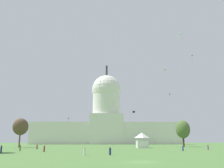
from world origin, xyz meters
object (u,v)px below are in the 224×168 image
(person_purple_edge_east, at_px, (208,147))
(kite_violet_mid, at_px, (170,94))
(person_white_edge_west, at_px, (85,152))
(kite_pink_low, at_px, (69,119))
(kite_blue_high, at_px, (99,85))
(kite_white_high, at_px, (176,63))
(capitol_building, at_px, (106,121))
(kite_cyan_high, at_px, (100,82))
(person_denim_near_tree_west, at_px, (183,148))
(kite_green_high, at_px, (182,35))
(tree_east_far, at_px, (183,129))
(person_maroon_near_tree_east, at_px, (44,149))
(kite_black_low, at_px, (134,112))
(person_olive_front_left, at_px, (20,148))
(person_navy_lawn_far_right, at_px, (1,149))
(tree_west_mid, at_px, (21,127))
(person_navy_back_right, at_px, (110,151))
(kite_lime_high, at_px, (165,70))
(person_maroon_mid_center, at_px, (37,147))
(kite_turquoise_high, at_px, (193,57))

(person_purple_edge_east, height_order, kite_violet_mid, kite_violet_mid)
(person_white_edge_west, bearing_deg, kite_pink_low, 40.35)
(kite_blue_high, distance_m, kite_white_high, 89.87)
(capitol_building, bearing_deg, kite_cyan_high, -103.07)
(kite_violet_mid, xyz_separation_m, kite_blue_high, (-40.44, 61.07, 18.53))
(person_denim_near_tree_west, bearing_deg, capitol_building, 89.73)
(kite_blue_high, height_order, kite_green_high, kite_blue_high)
(kite_violet_mid, relative_size, kite_cyan_high, 0.34)
(tree_east_far, height_order, person_maroon_near_tree_east, tree_east_far)
(kite_green_high, bearing_deg, person_maroon_near_tree_east, 69.62)
(kite_pink_low, xyz_separation_m, kite_green_high, (50.62, -51.16, 29.02))
(person_white_edge_west, height_order, kite_black_low, kite_black_low)
(person_denim_near_tree_west, relative_size, person_olive_front_left, 0.96)
(capitol_building, xyz_separation_m, kite_pink_low, (-22.68, -86.38, -5.77))
(kite_violet_mid, distance_m, kite_cyan_high, 82.19)
(person_white_edge_west, relative_size, person_denim_near_tree_west, 0.91)
(person_white_edge_west, bearing_deg, kite_white_high, -0.43)
(kite_violet_mid, bearing_deg, person_navy_lawn_far_right, -113.47)
(tree_west_mid, bearing_deg, person_navy_back_right, -58.14)
(capitol_building, height_order, kite_black_low, capitol_building)
(kite_lime_high, bearing_deg, person_purple_edge_east, 134.87)
(person_purple_edge_east, relative_size, person_maroon_mid_center, 0.94)
(capitol_building, height_order, person_maroon_near_tree_east, capitol_building)
(tree_west_mid, relative_size, person_maroon_mid_center, 7.33)
(person_purple_edge_east, distance_m, person_white_edge_west, 48.15)
(tree_east_far, xyz_separation_m, person_maroon_mid_center, (-61.36, -33.40, -7.46))
(person_denim_near_tree_west, bearing_deg, person_purple_edge_east, 33.39)
(person_denim_near_tree_west, height_order, person_maroon_mid_center, person_maroon_mid_center)
(person_navy_back_right, bearing_deg, kite_violet_mid, -88.49)
(tree_west_mid, distance_m, kite_lime_high, 106.53)
(kite_turquoise_high, bearing_deg, person_maroon_mid_center, 108.32)
(tree_west_mid, xyz_separation_m, kite_violet_mid, (73.24, 24.92, 19.63))
(person_white_edge_west, bearing_deg, kite_turquoise_high, -8.10)
(kite_cyan_high, xyz_separation_m, kite_lime_high, (46.32, -36.88, 0.50))
(capitol_building, relative_size, person_denim_near_tree_west, 81.15)
(kite_green_high, bearing_deg, tree_west_mid, 25.11)
(person_white_edge_west, relative_size, kite_white_high, 0.57)
(person_denim_near_tree_west, xyz_separation_m, kite_turquoise_high, (18.28, 34.35, 39.22))
(kite_blue_high, bearing_deg, kite_lime_high, -48.39)
(person_maroon_near_tree_east, bearing_deg, person_navy_back_right, -14.73)
(kite_turquoise_high, xyz_separation_m, kite_white_high, (-4.44, 10.98, 0.35))
(kite_white_high, bearing_deg, kite_black_low, -119.88)
(capitol_building, height_order, tree_east_far, capitol_building)
(person_navy_lawn_far_right, distance_m, person_maroon_mid_center, 27.40)
(person_navy_back_right, bearing_deg, kite_black_low, -76.63)
(tree_east_far, bearing_deg, kite_cyan_high, 116.71)
(kite_black_low, distance_m, kite_green_high, 42.44)
(person_navy_back_right, bearing_deg, kite_white_high, -93.56)
(tree_east_far, relative_size, kite_white_high, 4.84)
(kite_blue_high, height_order, kite_white_high, kite_blue_high)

